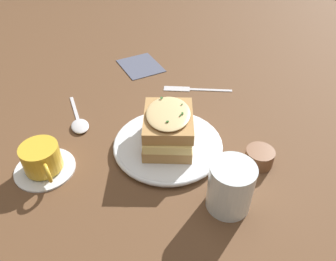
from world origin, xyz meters
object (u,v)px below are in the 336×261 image
(teacup_with_saucer, at_px, (42,161))
(water_glass, at_px, (230,187))
(fork, at_px, (189,89))
(spoon, at_px, (79,124))
(condiment_pot, at_px, (259,157))
(napkin, at_px, (141,66))
(dinner_plate, at_px, (168,145))
(sandwich, at_px, (168,128))

(teacup_with_saucer, height_order, water_glass, water_glass)
(fork, bearing_deg, spoon, 123.76)
(condiment_pot, bearing_deg, napkin, -16.65)
(dinner_plate, distance_m, fork, 0.24)
(water_glass, xyz_separation_m, napkin, (0.47, -0.27, -0.05))
(condiment_pot, bearing_deg, fork, -25.46)
(sandwich, height_order, water_glass, sandwich)
(water_glass, bearing_deg, condiment_pot, -87.00)
(sandwich, distance_m, water_glass, 0.19)
(teacup_with_saucer, bearing_deg, napkin, 128.02)
(teacup_with_saucer, bearing_deg, water_glass, 45.93)
(dinner_plate, relative_size, water_glass, 2.46)
(teacup_with_saucer, height_order, condiment_pot, teacup_with_saucer)
(sandwich, xyz_separation_m, teacup_with_saucer, (0.15, 0.21, -0.03))
(fork, height_order, spoon, spoon)
(teacup_with_saucer, xyz_separation_m, spoon, (0.06, -0.13, -0.02))
(teacup_with_saucer, xyz_separation_m, water_glass, (-0.33, -0.16, 0.02))
(teacup_with_saucer, relative_size, water_glass, 1.31)
(sandwich, bearing_deg, water_glass, 165.33)
(spoon, xyz_separation_m, condiment_pot, (-0.38, -0.16, 0.01))
(water_glass, bearing_deg, teacup_with_saucer, 26.51)
(water_glass, relative_size, condiment_pot, 1.66)
(dinner_plate, height_order, condiment_pot, condiment_pot)
(teacup_with_saucer, distance_m, fork, 0.43)
(fork, relative_size, spoon, 1.04)
(napkin, bearing_deg, dinner_plate, 142.78)
(dinner_plate, height_order, teacup_with_saucer, teacup_with_saucer)
(teacup_with_saucer, distance_m, spoon, 0.15)
(spoon, bearing_deg, water_glass, 122.80)
(spoon, relative_size, napkin, 1.16)
(dinner_plate, xyz_separation_m, sandwich, (0.00, -0.00, 0.05))
(fork, bearing_deg, dinner_plate, 169.72)
(spoon, bearing_deg, sandwich, 138.48)
(fork, bearing_deg, condiment_pot, -151.47)
(condiment_pot, bearing_deg, water_glass, 93.00)
(napkin, relative_size, condiment_pot, 2.27)
(water_glass, xyz_separation_m, condiment_pot, (0.01, -0.13, -0.03))
(sandwich, distance_m, teacup_with_saucer, 0.26)
(water_glass, xyz_separation_m, fork, (0.28, -0.26, -0.05))
(sandwich, bearing_deg, spoon, 19.86)
(teacup_with_saucer, xyz_separation_m, fork, (-0.05, -0.42, -0.03))
(dinner_plate, xyz_separation_m, water_glass, (-0.18, 0.05, 0.04))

